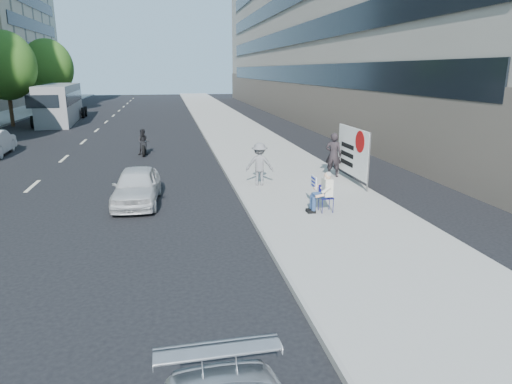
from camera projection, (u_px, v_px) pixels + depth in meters
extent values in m
plane|color=black|center=(212.00, 248.00, 12.02)|extent=(160.00, 160.00, 0.00)
cube|color=gray|center=(242.00, 136.00, 31.70)|extent=(5.00, 120.00, 0.15)
cube|color=gray|center=(357.00, 10.00, 42.87)|extent=(14.00, 70.00, 20.00)
cylinder|color=#382616|center=(11.00, 108.00, 37.60)|extent=(0.30, 0.30, 2.97)
ellipsoid|color=#234E14|center=(5.00, 65.00, 36.72)|extent=(4.80, 4.80, 5.52)
cylinder|color=#382616|center=(51.00, 100.00, 50.93)|extent=(0.30, 0.30, 2.62)
ellipsoid|color=#234E14|center=(48.00, 68.00, 50.03)|extent=(5.40, 5.40, 6.21)
cylinder|color=navy|center=(322.00, 207.00, 14.36)|extent=(0.02, 0.02, 0.45)
cylinder|color=navy|center=(333.00, 206.00, 14.43)|extent=(0.02, 0.02, 0.45)
cylinder|color=navy|center=(319.00, 204.00, 14.70)|extent=(0.02, 0.02, 0.45)
cylinder|color=navy|center=(329.00, 203.00, 14.77)|extent=(0.02, 0.02, 0.45)
cube|color=navy|center=(326.00, 198.00, 14.50)|extent=(0.40, 0.40, 0.03)
cube|color=navy|center=(324.00, 190.00, 14.64)|extent=(0.40, 0.02, 0.40)
cylinder|color=navy|center=(321.00, 196.00, 14.35)|extent=(0.44, 0.17, 0.17)
cylinder|color=navy|center=(314.00, 204.00, 14.37)|extent=(0.14, 0.14, 0.46)
cube|color=black|center=(312.00, 212.00, 14.43)|extent=(0.26, 0.11, 0.10)
cylinder|color=navy|center=(319.00, 195.00, 14.54)|extent=(0.44, 0.17, 0.17)
cylinder|color=navy|center=(312.00, 202.00, 14.56)|extent=(0.14, 0.14, 0.46)
cube|color=black|center=(310.00, 210.00, 14.61)|extent=(0.26, 0.11, 0.10)
cube|color=beige|center=(327.00, 187.00, 14.42)|extent=(0.26, 0.42, 0.56)
sphere|color=tan|center=(328.00, 176.00, 14.32)|extent=(0.23, 0.23, 0.23)
ellipsoid|color=gray|center=(328.00, 175.00, 14.32)|extent=(0.22, 0.24, 0.19)
ellipsoid|color=gray|center=(325.00, 178.00, 14.33)|extent=(0.10, 0.14, 0.13)
cylinder|color=beige|center=(326.00, 190.00, 14.18)|extent=(0.30, 0.10, 0.25)
cylinder|color=tan|center=(320.00, 196.00, 14.19)|extent=(0.29, 0.09, 0.14)
cylinder|color=beige|center=(322.00, 185.00, 14.65)|extent=(0.26, 0.20, 0.32)
cylinder|color=tan|center=(317.00, 187.00, 14.78)|extent=(0.30, 0.21, 0.18)
cube|color=white|center=(314.00, 182.00, 14.88)|extent=(0.03, 0.55, 0.40)
imported|color=slate|center=(260.00, 164.00, 17.80)|extent=(1.19, 0.84, 1.68)
imported|color=black|center=(333.00, 155.00, 19.21)|extent=(0.81, 0.72, 1.87)
cylinder|color=#4C4C4C|center=(369.00, 163.00, 16.76)|extent=(0.06, 0.06, 2.20)
cylinder|color=#4C4C4C|center=(339.00, 149.00, 19.61)|extent=(0.06, 0.06, 2.20)
cube|color=white|center=(353.00, 152.00, 18.14)|extent=(0.04, 3.00, 1.90)
cylinder|color=#A50C0C|center=(360.00, 142.00, 17.34)|extent=(0.01, 0.84, 0.84)
cube|color=black|center=(347.00, 146.00, 18.57)|extent=(0.01, 1.30, 0.18)
cube|color=black|center=(347.00, 154.00, 18.66)|extent=(0.01, 1.30, 0.18)
cube|color=black|center=(347.00, 163.00, 18.75)|extent=(0.01, 1.30, 0.18)
imported|color=silver|center=(137.00, 186.00, 15.88)|extent=(1.69, 3.79, 1.27)
cylinder|color=black|center=(144.00, 151.00, 24.59)|extent=(0.13, 0.64, 0.64)
cylinder|color=black|center=(145.00, 147.00, 25.92)|extent=(0.13, 0.64, 0.64)
cube|color=black|center=(144.00, 145.00, 25.19)|extent=(0.26, 1.20, 0.35)
imported|color=black|center=(144.00, 142.00, 25.05)|extent=(0.70, 0.55, 1.42)
cube|color=slate|center=(60.00, 103.00, 40.76)|extent=(3.39, 12.15, 3.30)
cube|color=black|center=(44.00, 97.00, 40.39)|extent=(0.92, 11.47, 1.00)
cube|color=black|center=(75.00, 97.00, 40.85)|extent=(0.92, 11.47, 1.00)
cube|color=black|center=(42.00, 102.00, 34.91)|extent=(2.40, 0.24, 1.00)
cylinder|color=black|center=(33.00, 122.00, 36.56)|extent=(0.32, 1.02, 1.00)
cylinder|color=black|center=(66.00, 121.00, 37.02)|extent=(0.32, 1.02, 1.00)
cylinder|color=black|center=(40.00, 120.00, 38.46)|extent=(0.32, 1.02, 1.00)
cylinder|color=black|center=(71.00, 119.00, 38.92)|extent=(0.32, 1.02, 1.00)
cylinder|color=black|center=(56.00, 113.00, 44.15)|extent=(0.32, 1.02, 1.00)
cylinder|color=black|center=(83.00, 113.00, 44.61)|extent=(0.32, 1.02, 1.00)
cylinder|color=black|center=(59.00, 112.00, 45.58)|extent=(0.32, 1.02, 1.00)
cylinder|color=black|center=(86.00, 111.00, 46.03)|extent=(0.32, 1.02, 1.00)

